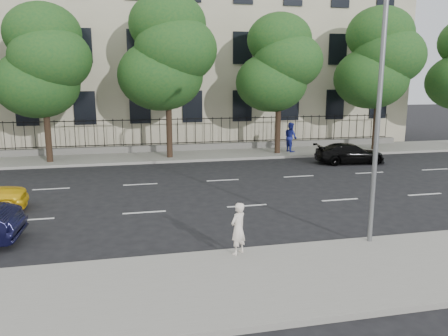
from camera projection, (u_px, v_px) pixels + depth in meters
The scene contains 14 objects.
ground at pixel (266, 226), 14.85m from camera, with size 120.00×120.00×0.00m, color black.
near_sidewalk at pixel (315, 275), 11.01m from camera, with size 60.00×4.00×0.15m, color gray.
far_sidewalk at pixel (200, 155), 28.22m from camera, with size 60.00×4.00×0.15m, color gray.
lane_markings at pixel (233, 192), 19.39m from camera, with size 49.60×4.62×0.01m, color silver, non-canonical shape.
masonry_building at pixel (180, 26), 34.96m from camera, with size 34.60×12.11×18.50m.
iron_fence at pixel (196, 142), 29.73m from camera, with size 30.00×0.50×2.20m.
street_light at pixel (371, 71), 12.64m from camera, with size 0.25×3.32×8.05m.
tree_b at pixel (43, 62), 24.54m from camera, with size 5.53×5.12×8.97m.
tree_c at pixel (168, 53), 25.91m from camera, with size 5.89×5.50×9.80m.
tree_d at pixel (279, 64), 27.50m from camera, with size 5.34×4.94×8.84m.
tree_e at pixel (379, 59), 28.91m from camera, with size 5.71×5.31×9.46m.
black_sedan at pixel (350, 153), 25.71m from camera, with size 1.66×4.08×1.18m, color black.
woman_near at pixel (238, 228), 12.03m from camera, with size 0.54×0.35×1.47m, color white.
pedestrian_far at pixel (291, 137), 28.87m from camera, with size 0.94×0.73×1.94m, color navy.
Camera 1 is at (-4.46, -13.49, 4.96)m, focal length 35.00 mm.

